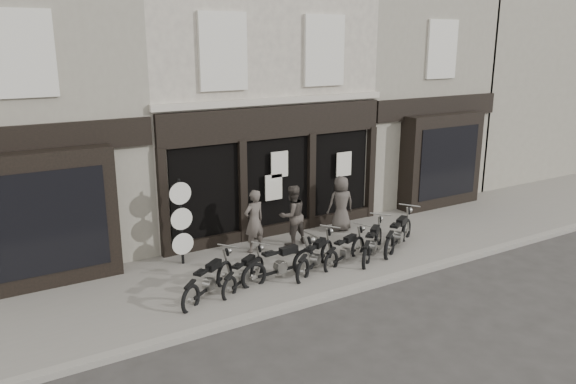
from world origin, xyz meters
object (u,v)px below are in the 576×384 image
motorcycle_6 (398,236)px  man_left (254,221)px  motorcycle_4 (345,252)px  motorcycle_5 (373,245)px  man_centre (292,215)px  motorcycle_2 (281,266)px  motorcycle_0 (209,283)px  motorcycle_1 (244,275)px  motorcycle_3 (316,259)px  man_right (341,204)px  advert_sign_post (182,226)px

motorcycle_6 → man_left: size_ratio=1.19×
motorcycle_4 → man_left: man_left is taller
motorcycle_5 → man_centre: bearing=88.2°
man_left → motorcycle_2: bearing=70.3°
motorcycle_0 → motorcycle_5: 4.69m
motorcycle_0 → motorcycle_4: motorcycle_0 is taller
motorcycle_1 → motorcycle_6: motorcycle_6 is taller
motorcycle_0 → motorcycle_4: (3.83, 0.01, -0.03)m
motorcycle_3 → motorcycle_4: bearing=-29.0°
motorcycle_2 → man_right: (3.33, 2.09, 0.54)m
motorcycle_5 → man_right: bearing=38.4°
motorcycle_3 → man_left: size_ratio=1.09×
motorcycle_5 → motorcycle_0: bearing=141.1°
man_left → man_centre: bearing=166.0°
motorcycle_2 → man_centre: man_centre is taller
motorcycle_1 → motorcycle_3: bearing=-35.5°
man_right → motorcycle_4: bearing=67.0°
motorcycle_0 → man_right: 5.62m
motorcycle_0 → motorcycle_6: motorcycle_6 is taller
motorcycle_2 → motorcycle_4: motorcycle_2 is taller
man_left → motorcycle_1: bearing=44.7°
motorcycle_4 → advert_sign_post: (-3.66, 2.03, 0.78)m
motorcycle_1 → motorcycle_5: size_ratio=0.92×
motorcycle_0 → man_right: (5.19, 2.07, 0.56)m
motorcycle_4 → man_centre: size_ratio=1.07×
motorcycle_2 → advert_sign_post: (-1.69, 2.06, 0.73)m
motorcycle_0 → man_right: size_ratio=1.09×
motorcycle_2 → man_centre: size_ratio=1.28×
motorcycle_2 → man_centre: (1.46, 1.83, 0.56)m
motorcycle_2 → motorcycle_5: size_ratio=1.20×
man_left → man_centre: (1.17, -0.06, -0.01)m
man_right → advert_sign_post: bearing=10.7°
man_centre → motorcycle_6: bearing=139.7°
motorcycle_1 → motorcycle_5: bearing=-34.6°
motorcycle_1 → man_right: bearing=-7.8°
motorcycle_5 → advert_sign_post: 5.04m
motorcycle_2 → man_left: bearing=76.2°
man_centre → motorcycle_3: bearing=71.9°
motorcycle_2 → motorcycle_1: bearing=170.5°
motorcycle_4 → motorcycle_5: 0.86m
motorcycle_6 → motorcycle_4: bearing=150.9°
motorcycle_0 → motorcycle_1: (0.92, 0.05, -0.04)m
man_left → man_right: 3.05m
motorcycle_5 → man_centre: (-1.37, 1.85, 0.56)m
man_left → man_right: man_left is taller
motorcycle_5 → man_centre: man_centre is taller
motorcycle_3 → motorcycle_6: 2.84m
motorcycle_4 → motorcycle_5: (0.86, -0.06, 0.04)m
motorcycle_3 → motorcycle_5: 1.82m
man_right → motorcycle_5: bearing=87.1°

